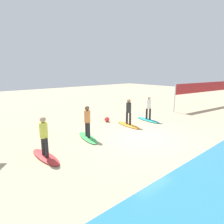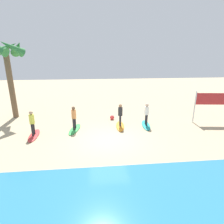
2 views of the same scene
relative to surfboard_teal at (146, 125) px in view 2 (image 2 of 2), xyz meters
The scene contains 11 objects.
ground_plane 3.67m from the surfboard_teal, 34.45° to the left, with size 60.00×60.00×0.00m, color tan.
surfboard_teal is the anchor object (origin of this frame).
surfer_teal 0.99m from the surfboard_teal, ahead, with size 0.32×0.46×1.64m.
surfboard_orange 1.97m from the surfboard_teal, ahead, with size 2.10×0.56×0.09m, color orange.
surfer_orange 2.20m from the surfboard_teal, ahead, with size 0.32×0.46×1.64m.
surfboard_green 5.28m from the surfboard_teal, ahead, with size 2.10×0.56×0.09m, color green.
surfer_green 5.38m from the surfboard_teal, ahead, with size 0.32×0.45×1.64m.
surfboard_red 7.93m from the surfboard_teal, ahead, with size 2.10×0.56×0.09m, color red.
surfer_red 7.99m from the surfboard_teal, ahead, with size 0.32×0.46×1.64m.
palm_tree 12.11m from the surfboard_teal, 16.51° to the right, with size 2.88×3.03×6.34m.
beach_ball 2.92m from the surfboard_teal, 34.80° to the right, with size 0.35×0.35×0.35m, color #E53838.
Camera 2 is at (0.84, 10.57, 5.15)m, focal length 29.56 mm.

